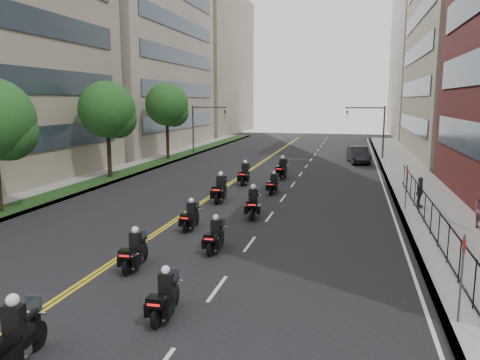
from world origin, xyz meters
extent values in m
plane|color=black|center=(0.00, 0.00, 0.00)|extent=(160.00, 160.00, 0.00)
cube|color=gray|center=(12.00, 25.00, 0.07)|extent=(4.00, 90.00, 0.15)
cube|color=gray|center=(-12.00, 25.00, 0.07)|extent=(4.00, 90.00, 0.15)
cube|color=#163C16|center=(-11.20, 25.00, 0.17)|extent=(2.00, 90.00, 0.04)
cube|color=#333F4C|center=(13.95, 48.00, 3.50)|extent=(0.12, 24.08, 1.80)
cube|color=#333F4C|center=(13.95, 48.00, 7.50)|extent=(0.12, 24.08, 1.80)
cube|color=#333F4C|center=(13.95, 48.00, 11.50)|extent=(0.12, 24.08, 1.80)
cube|color=#333F4C|center=(13.95, 48.00, 15.50)|extent=(0.12, 24.08, 1.80)
cube|color=gray|center=(21.50, 78.00, 13.00)|extent=(15.00, 28.00, 26.00)
cube|color=#333F4C|center=(-13.95, 17.00, 3.50)|extent=(0.12, 25.80, 1.80)
cube|color=#333F4C|center=(-13.95, 17.00, 7.50)|extent=(0.12, 25.80, 1.80)
cube|color=#333F4C|center=(-13.95, 17.00, 11.50)|extent=(0.12, 25.80, 1.80)
cube|color=gray|center=(-22.00, 48.00, 17.00)|extent=(16.00, 28.00, 34.00)
cube|color=#333F4C|center=(-13.95, 48.00, 3.50)|extent=(0.12, 24.08, 1.80)
cube|color=#333F4C|center=(-13.95, 48.00, 7.50)|extent=(0.12, 24.08, 1.80)
cube|color=#333F4C|center=(-13.95, 48.00, 11.50)|extent=(0.12, 24.08, 1.80)
cube|color=#333F4C|center=(-13.95, 48.00, 15.50)|extent=(0.12, 24.08, 1.80)
cube|color=gray|center=(-22.00, 78.00, 13.00)|extent=(16.00, 28.00, 26.00)
cube|color=black|center=(11.00, 12.00, 1.60)|extent=(0.05, 28.00, 0.05)
cube|color=black|center=(11.00, 12.00, 0.30)|extent=(0.05, 28.00, 0.05)
sphere|color=#1B521D|center=(-10.60, 12.40, 4.49)|extent=(3.08, 3.08, 3.08)
cylinder|color=black|center=(-11.20, 24.00, 2.55)|extent=(0.32, 0.32, 5.11)
sphere|color=#1B521D|center=(-11.20, 24.00, 5.47)|extent=(4.40, 4.40, 4.40)
sphere|color=#1B521D|center=(-10.60, 24.40, 4.75)|extent=(3.08, 3.08, 3.08)
cylinder|color=black|center=(-11.20, 36.00, 2.69)|extent=(0.32, 0.32, 5.39)
sphere|color=#1B521D|center=(-11.20, 36.00, 5.78)|extent=(4.40, 4.40, 4.40)
sphere|color=#1B521D|center=(-10.60, 36.40, 5.00)|extent=(3.08, 3.08, 3.08)
cylinder|color=#3F3F44|center=(10.50, 42.00, 2.80)|extent=(0.18, 0.18, 5.60)
cylinder|color=#3F3F44|center=(8.50, 42.00, 5.40)|extent=(4.00, 0.14, 0.14)
imported|color=black|center=(6.70, 42.00, 4.60)|extent=(0.16, 0.20, 1.00)
cylinder|color=#3F3F44|center=(-10.50, 42.00, 2.80)|extent=(0.18, 0.18, 5.60)
cylinder|color=#3F3F44|center=(-8.50, 42.00, 5.40)|extent=(4.00, 0.14, 0.14)
imported|color=black|center=(-6.70, 42.00, 4.60)|extent=(0.16, 0.20, 1.00)
cylinder|color=black|center=(-0.12, 0.26, 0.37)|extent=(0.21, 0.74, 0.73)
cube|color=black|center=(-0.05, -0.60, 0.67)|extent=(0.58, 1.49, 0.43)
cube|color=silver|center=(-0.05, -0.55, 0.42)|extent=(0.46, 0.63, 0.32)
cube|color=black|center=(-0.05, -0.55, 1.21)|extent=(0.50, 0.34, 0.67)
sphere|color=white|center=(-0.05, -0.53, 1.66)|extent=(0.31, 0.31, 0.31)
cylinder|color=black|center=(2.35, 1.99, 0.31)|extent=(0.15, 0.62, 0.61)
cylinder|color=black|center=(2.30, 3.43, 0.31)|extent=(0.15, 0.62, 0.61)
cube|color=black|center=(2.33, 2.71, 0.56)|extent=(0.42, 1.23, 0.36)
cube|color=silver|center=(2.32, 2.75, 0.35)|extent=(0.36, 0.51, 0.27)
cube|color=black|center=(2.35, 1.99, 0.78)|extent=(0.48, 0.39, 0.29)
cube|color=red|center=(2.36, 1.80, 0.76)|extent=(0.36, 0.04, 0.06)
cube|color=black|center=(2.32, 2.75, 1.01)|extent=(0.41, 0.27, 0.56)
sphere|color=white|center=(2.32, 2.76, 1.39)|extent=(0.26, 0.26, 0.26)
cylinder|color=black|center=(-0.26, 5.39, 0.32)|extent=(0.16, 0.65, 0.64)
cylinder|color=black|center=(-0.34, 6.90, 0.32)|extent=(0.16, 0.65, 0.64)
cube|color=black|center=(-0.30, 6.14, 0.58)|extent=(0.46, 1.29, 0.38)
cube|color=silver|center=(-0.30, 6.19, 0.37)|extent=(0.38, 0.54, 0.28)
cube|color=black|center=(-0.26, 5.39, 0.81)|extent=(0.51, 0.42, 0.30)
cube|color=red|center=(-0.25, 5.19, 0.79)|extent=(0.38, 0.05, 0.07)
cube|color=black|center=(-0.30, 6.19, 1.06)|extent=(0.43, 0.28, 0.58)
sphere|color=white|center=(-0.30, 6.20, 1.45)|extent=(0.27, 0.27, 0.27)
cylinder|color=black|center=(2.02, 8.06, 0.31)|extent=(0.13, 0.62, 0.62)
cylinder|color=black|center=(2.02, 9.53, 0.31)|extent=(0.13, 0.62, 0.62)
cube|color=black|center=(2.02, 8.80, 0.57)|extent=(0.39, 1.24, 0.37)
cube|color=silver|center=(2.02, 8.84, 0.36)|extent=(0.35, 0.51, 0.28)
cube|color=black|center=(2.02, 8.06, 0.79)|extent=(0.48, 0.39, 0.29)
cube|color=red|center=(2.01, 7.87, 0.77)|extent=(0.37, 0.03, 0.06)
cube|color=black|center=(2.02, 8.84, 1.03)|extent=(0.41, 0.26, 0.57)
sphere|color=white|center=(2.02, 8.85, 1.41)|extent=(0.27, 0.27, 0.27)
cylinder|color=black|center=(-0.09, 11.00, 0.31)|extent=(0.13, 0.62, 0.62)
cylinder|color=black|center=(-0.09, 12.46, 0.31)|extent=(0.13, 0.62, 0.62)
cube|color=black|center=(-0.09, 11.73, 0.56)|extent=(0.39, 1.23, 0.36)
cube|color=silver|center=(-0.09, 11.77, 0.35)|extent=(0.35, 0.50, 0.27)
cube|color=black|center=(-0.09, 11.00, 0.78)|extent=(0.47, 0.38, 0.29)
cube|color=red|center=(-0.09, 10.81, 0.76)|extent=(0.36, 0.03, 0.06)
cube|color=black|center=(-0.09, 11.77, 1.02)|extent=(0.40, 0.26, 0.56)
sphere|color=white|center=(-0.09, 11.78, 1.40)|extent=(0.26, 0.26, 0.26)
cylinder|color=black|center=(2.45, 13.96, 0.36)|extent=(0.25, 0.73, 0.72)
cylinder|color=black|center=(2.22, 15.64, 0.36)|extent=(0.25, 0.73, 0.72)
cube|color=black|center=(2.34, 14.80, 0.66)|extent=(0.64, 1.48, 0.42)
cube|color=silver|center=(2.33, 14.85, 0.41)|extent=(0.48, 0.63, 0.32)
cube|color=black|center=(2.45, 13.96, 0.91)|extent=(0.61, 0.52, 0.34)
cube|color=red|center=(2.48, 13.74, 0.89)|extent=(0.42, 0.09, 0.07)
cube|color=black|center=(2.33, 14.85, 1.18)|extent=(0.50, 0.36, 0.66)
sphere|color=white|center=(2.33, 14.86, 1.63)|extent=(0.31, 0.31, 0.31)
cylinder|color=black|center=(-0.38, 17.21, 0.38)|extent=(0.18, 0.76, 0.75)
cylinder|color=black|center=(-0.45, 18.98, 0.38)|extent=(0.18, 0.76, 0.75)
cube|color=black|center=(-0.42, 18.09, 0.69)|extent=(0.52, 1.52, 0.44)
cube|color=silver|center=(-0.42, 18.15, 0.43)|extent=(0.45, 0.63, 0.33)
cube|color=black|center=(-0.38, 17.21, 0.95)|extent=(0.60, 0.49, 0.36)
cube|color=red|center=(-0.37, 16.97, 0.93)|extent=(0.44, 0.05, 0.08)
cube|color=black|center=(-0.42, 18.15, 1.24)|extent=(0.50, 0.33, 0.69)
sphere|color=white|center=(-0.42, 18.16, 1.71)|extent=(0.32, 0.32, 0.32)
cylinder|color=black|center=(2.29, 20.67, 0.31)|extent=(0.17, 0.63, 0.62)
cylinder|color=black|center=(2.40, 22.13, 0.31)|extent=(0.17, 0.63, 0.62)
cube|color=black|center=(2.34, 21.40, 0.57)|extent=(0.47, 1.26, 0.36)
cube|color=silver|center=(2.35, 21.44, 0.36)|extent=(0.38, 0.53, 0.27)
cube|color=black|center=(2.29, 20.67, 0.78)|extent=(0.50, 0.42, 0.29)
cube|color=red|center=(2.28, 20.48, 0.77)|extent=(0.37, 0.05, 0.06)
cube|color=black|center=(2.35, 21.44, 1.02)|extent=(0.42, 0.28, 0.57)
sphere|color=white|center=(2.35, 21.45, 1.41)|extent=(0.26, 0.26, 0.26)
cylinder|color=black|center=(-0.27, 23.45, 0.37)|extent=(0.18, 0.74, 0.73)
cylinder|color=black|center=(-0.33, 25.18, 0.37)|extent=(0.18, 0.74, 0.73)
cube|color=black|center=(-0.30, 24.31, 0.67)|extent=(0.50, 1.47, 0.43)
cube|color=silver|center=(-0.30, 24.37, 0.42)|extent=(0.43, 0.61, 0.32)
cube|color=black|center=(-0.27, 23.45, 0.93)|extent=(0.58, 0.47, 0.35)
cube|color=red|center=(-0.27, 23.22, 0.91)|extent=(0.43, 0.05, 0.08)
cube|color=black|center=(-0.30, 24.37, 1.21)|extent=(0.49, 0.32, 0.67)
sphere|color=white|center=(-0.30, 24.38, 1.66)|extent=(0.31, 0.31, 0.31)
cylinder|color=black|center=(1.93, 26.67, 0.37)|extent=(0.23, 0.76, 0.74)
cylinder|color=black|center=(2.11, 28.41, 0.37)|extent=(0.23, 0.76, 0.74)
cube|color=black|center=(2.02, 27.54, 0.68)|extent=(0.61, 1.52, 0.44)
cube|color=silver|center=(2.02, 27.59, 0.43)|extent=(0.47, 0.64, 0.33)
cube|color=black|center=(1.93, 26.67, 0.94)|extent=(0.61, 0.51, 0.35)
cube|color=red|center=(1.91, 26.44, 0.92)|extent=(0.44, 0.08, 0.08)
cube|color=black|center=(2.02, 27.59, 1.23)|extent=(0.51, 0.35, 0.68)
sphere|color=white|center=(2.02, 27.60, 1.69)|extent=(0.32, 0.32, 0.32)
imported|color=black|center=(8.00, 38.65, 0.81)|extent=(2.47, 5.12, 1.62)
imported|color=#3C3C43|center=(11.20, 18.56, 1.02)|extent=(0.78, 1.11, 1.75)
camera|label=1|loc=(7.38, -9.11, 6.18)|focal=35.00mm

